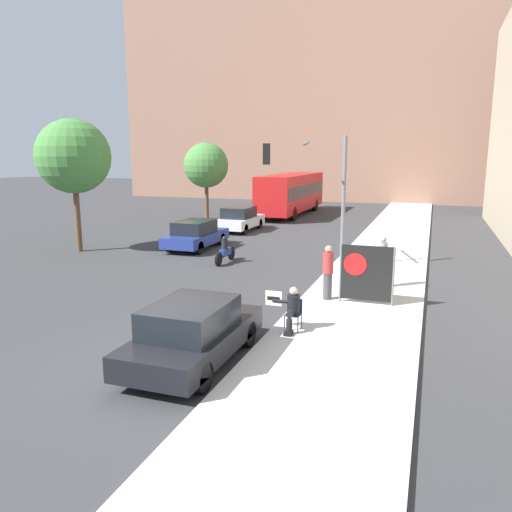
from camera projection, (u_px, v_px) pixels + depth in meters
name	position (u px, v px, depth m)	size (l,w,h in m)	color
ground_plane	(162.00, 371.00, 11.07)	(160.00, 160.00, 0.00)	#38383A
sidewalk_curb	(385.00, 254.00, 23.78)	(3.83, 90.00, 0.13)	beige
building_backdrop_far	(369.00, 49.00, 52.65)	(52.00, 12.00, 31.51)	#936B56
seated_protester	(292.00, 308.00, 13.15)	(0.96, 0.77, 1.17)	#474C56
jogger_on_sidewalk	(328.00, 272.00, 15.97)	(0.34, 0.34, 1.76)	#424247
pedestrian_behind	(382.00, 261.00, 17.41)	(0.34, 0.34, 1.84)	black
protest_banner	(366.00, 273.00, 15.49)	(1.68, 0.06, 1.84)	slate
traffic_light_pole	(314.00, 178.00, 20.31)	(3.29, 3.06, 5.34)	slate
parked_car_curbside	(193.00, 333.00, 11.37)	(1.86, 4.25, 1.46)	black
car_on_road_nearest	(196.00, 235.00, 25.41)	(1.83, 4.31, 1.45)	navy
car_on_road_midblock	(240.00, 219.00, 31.45)	(1.88, 4.34, 1.53)	silver
city_bus_on_road	(292.00, 192.00, 39.68)	(2.55, 11.45, 3.22)	red
motorcycle_on_road	(225.00, 251.00, 22.09)	(0.28, 2.06, 1.21)	navy
street_tree_near_curb	(73.00, 157.00, 23.96)	(3.56, 3.56, 6.43)	brown
street_tree_midblock	(206.00, 165.00, 36.80)	(3.30, 3.30, 5.62)	brown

